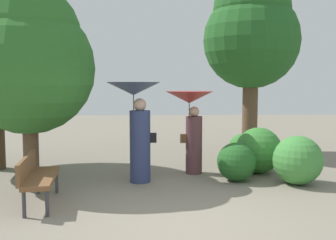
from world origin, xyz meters
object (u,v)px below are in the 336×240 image
(person_left, at_px, (137,115))
(person_right, at_px, (191,115))
(tree_near_right, at_px, (251,31))
(park_bench, at_px, (36,175))
(tree_near_left, at_px, (28,58))

(person_left, distance_m, person_right, 1.42)
(tree_near_right, bearing_deg, park_bench, -136.64)
(tree_near_left, bearing_deg, tree_near_right, 28.88)
(tree_near_left, height_order, tree_near_right, tree_near_right)
(person_left, xyz_separation_m, tree_near_right, (3.16, 3.08, 2.13))
(person_left, relative_size, park_bench, 1.35)
(person_right, xyz_separation_m, tree_near_right, (1.95, 2.34, 2.21))
(park_bench, bearing_deg, tree_near_left, 12.25)
(park_bench, xyz_separation_m, tree_near_left, (-0.56, 1.58, 2.07))
(park_bench, bearing_deg, person_left, -55.58)
(person_left, relative_size, tree_near_right, 0.40)
(person_left, bearing_deg, tree_near_left, 81.19)
(person_left, relative_size, person_right, 1.11)
(park_bench, height_order, tree_near_left, tree_near_left)
(person_left, height_order, tree_near_left, tree_near_left)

